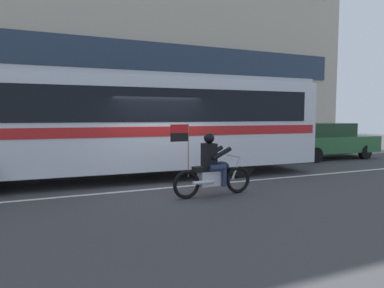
{
  "coord_description": "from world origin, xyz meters",
  "views": [
    {
      "loc": [
        -2.97,
        -9.35,
        1.97
      ],
      "look_at": [
        0.93,
        -0.29,
        1.16
      ],
      "focal_mm": 31.94,
      "sensor_mm": 36.0,
      "label": 1
    }
  ],
  "objects_px": {
    "parked_hatchback_downstreet": "(326,140)",
    "fire_hydrant": "(82,155)",
    "transit_bus": "(124,119)",
    "motorcycle_with_rider": "(212,169)"
  },
  "relations": [
    {
      "from": "parked_hatchback_downstreet",
      "to": "fire_hydrant",
      "type": "xyz_separation_m",
      "value": [
        -10.64,
        1.18,
        -0.33
      ]
    },
    {
      "from": "parked_hatchback_downstreet",
      "to": "fire_hydrant",
      "type": "bearing_deg",
      "value": 173.68
    },
    {
      "from": "transit_bus",
      "to": "motorcycle_with_rider",
      "type": "distance_m",
      "value": 3.67
    },
    {
      "from": "transit_bus",
      "to": "motorcycle_with_rider",
      "type": "height_order",
      "value": "transit_bus"
    },
    {
      "from": "transit_bus",
      "to": "parked_hatchback_downstreet",
      "type": "bearing_deg",
      "value": 8.23
    },
    {
      "from": "transit_bus",
      "to": "fire_hydrant",
      "type": "xyz_separation_m",
      "value": [
        -1.04,
        2.57,
        -1.37
      ]
    },
    {
      "from": "fire_hydrant",
      "to": "motorcycle_with_rider",
      "type": "bearing_deg",
      "value": -66.04
    },
    {
      "from": "motorcycle_with_rider",
      "to": "parked_hatchback_downstreet",
      "type": "height_order",
      "value": "motorcycle_with_rider"
    },
    {
      "from": "parked_hatchback_downstreet",
      "to": "fire_hydrant",
      "type": "distance_m",
      "value": 10.71
    },
    {
      "from": "parked_hatchback_downstreet",
      "to": "fire_hydrant",
      "type": "relative_size",
      "value": 6.37
    }
  ]
}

